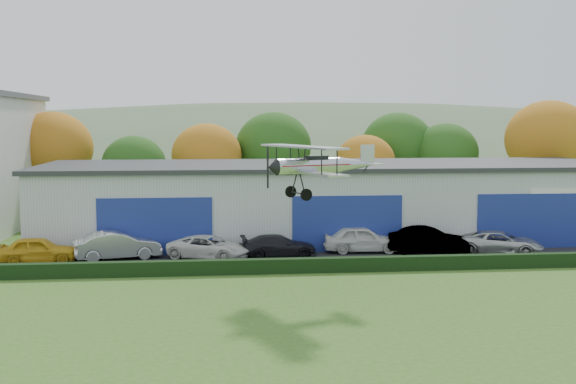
{
  "coord_description": "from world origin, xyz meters",
  "views": [
    {
      "loc": [
        -3.3,
        -21.53,
        8.26
      ],
      "look_at": [
        0.25,
        12.57,
        4.82
      ],
      "focal_mm": 44.0,
      "sensor_mm": 36.0,
      "label": 1
    }
  ],
  "objects": [
    {
      "name": "car_5",
      "position": [
        9.9,
        20.76,
        0.87
      ],
      "size": [
        5.27,
        2.92,
        1.65
      ],
      "primitive_type": "imported",
      "rotation": [
        0.0,
        0.0,
        1.32
      ],
      "color": "gray",
      "rests_on": "apron"
    },
    {
      "name": "ground",
      "position": [
        0.0,
        0.0,
        0.0
      ],
      "size": [
        300.0,
        300.0,
        0.0
      ],
      "primitive_type": "plane",
      "color": "#395F1E",
      "rests_on": "ground"
    },
    {
      "name": "car_0",
      "position": [
        -13.59,
        20.25,
        0.82
      ],
      "size": [
        4.61,
        2.12,
        1.53
      ],
      "primitive_type": "imported",
      "rotation": [
        0.0,
        0.0,
        1.64
      ],
      "color": "gold",
      "rests_on": "apron"
    },
    {
      "name": "apron",
      "position": [
        3.0,
        21.0,
        0.03
      ],
      "size": [
        48.0,
        9.0,
        0.05
      ],
      "primitive_type": "cube",
      "color": "black",
      "rests_on": "ground"
    },
    {
      "name": "distant_hills",
      "position": [
        -4.38,
        140.0,
        -13.05
      ],
      "size": [
        430.0,
        196.0,
        56.0
      ],
      "color": "#4C6642",
      "rests_on": "ground"
    },
    {
      "name": "car_3",
      "position": [
        0.51,
        20.68,
        0.72
      ],
      "size": [
        4.68,
        2.1,
        1.33
      ],
      "primitive_type": "imported",
      "rotation": [
        0.0,
        0.0,
        1.62
      ],
      "color": "black",
      "rests_on": "apron"
    },
    {
      "name": "tree_belt",
      "position": [
        0.85,
        40.62,
        5.61
      ],
      "size": [
        75.7,
        13.22,
        10.12
      ],
      "color": "#3D2614",
      "rests_on": "ground"
    },
    {
      "name": "car_1",
      "position": [
        -9.13,
        20.82,
        0.89
      ],
      "size": [
        5.38,
        3.11,
        1.68
      ],
      "primitive_type": "imported",
      "rotation": [
        0.0,
        0.0,
        1.85
      ],
      "color": "silver",
      "rests_on": "apron"
    },
    {
      "name": "hedge",
      "position": [
        3.0,
        16.2,
        0.4
      ],
      "size": [
        46.0,
        0.6,
        0.8
      ],
      "primitive_type": "cube",
      "color": "black",
      "rests_on": "ground"
    },
    {
      "name": "car_6",
      "position": [
        14.3,
        20.05,
        0.76
      ],
      "size": [
        5.65,
        4.18,
        1.43
      ],
      "primitive_type": "imported",
      "rotation": [
        0.0,
        0.0,
        1.17
      ],
      "color": "silver",
      "rests_on": "apron"
    },
    {
      "name": "car_4",
      "position": [
        5.88,
        21.64,
        0.88
      ],
      "size": [
        4.97,
        2.23,
        1.66
      ],
      "primitive_type": "imported",
      "rotation": [
        0.0,
        0.0,
        1.52
      ],
      "color": "silver",
      "rests_on": "apron"
    },
    {
      "name": "car_2",
      "position": [
        -3.7,
        20.5,
        0.74
      ],
      "size": [
        5.47,
        4.11,
        1.38
      ],
      "primitive_type": "imported",
      "rotation": [
        0.0,
        0.0,
        1.15
      ],
      "color": "silver",
      "rests_on": "apron"
    },
    {
      "name": "biplane",
      "position": [
        1.54,
        11.41,
        6.26
      ],
      "size": [
        5.86,
        6.59,
        2.49
      ],
      "rotation": [
        0.0,
        0.0,
        0.37
      ],
      "color": "silver"
    },
    {
      "name": "hangar",
      "position": [
        5.0,
        27.98,
        2.66
      ],
      "size": [
        40.6,
        12.6,
        5.3
      ],
      "color": "#B2B7BC",
      "rests_on": "ground"
    }
  ]
}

